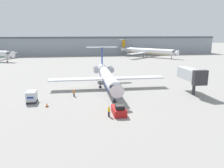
{
  "coord_description": "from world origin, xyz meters",
  "views": [
    {
      "loc": [
        -7.37,
        -35.85,
        13.95
      ],
      "look_at": [
        0.0,
        10.49,
        3.21
      ],
      "focal_mm": 35.0,
      "sensor_mm": 36.0,
      "label": 1
    }
  ],
  "objects_px": {
    "worker_near_tug": "(109,111)",
    "traffic_cone_left": "(47,105)",
    "worker_by_wing": "(74,93)",
    "airplane_parked_far_left": "(147,51)",
    "airplane_main": "(107,76)",
    "pushback_tug": "(119,110)",
    "luggage_cart": "(32,97)",
    "jet_bridge": "(192,75)"
  },
  "relations": [
    {
      "from": "worker_near_tug",
      "to": "traffic_cone_left",
      "type": "bearing_deg",
      "value": 148.03
    },
    {
      "from": "worker_by_wing",
      "to": "traffic_cone_left",
      "type": "xyz_separation_m",
      "value": [
        -5.17,
        -6.71,
        -0.51
      ]
    },
    {
      "from": "worker_near_tug",
      "to": "airplane_parked_far_left",
      "type": "bearing_deg",
      "value": 68.55
    },
    {
      "from": "airplane_main",
      "to": "worker_near_tug",
      "type": "height_order",
      "value": "airplane_main"
    },
    {
      "from": "airplane_main",
      "to": "traffic_cone_left",
      "type": "height_order",
      "value": "airplane_main"
    },
    {
      "from": "worker_near_tug",
      "to": "traffic_cone_left",
      "type": "xyz_separation_m",
      "value": [
        -11.28,
        7.04,
        -0.6
      ]
    },
    {
      "from": "traffic_cone_left",
      "to": "airplane_parked_far_left",
      "type": "xyz_separation_m",
      "value": [
        49.12,
        89.27,
        3.29
      ]
    },
    {
      "from": "worker_by_wing",
      "to": "airplane_parked_far_left",
      "type": "bearing_deg",
      "value": 61.97
    },
    {
      "from": "worker_by_wing",
      "to": "airplane_main",
      "type": "bearing_deg",
      "value": 37.95
    },
    {
      "from": "pushback_tug",
      "to": "traffic_cone_left",
      "type": "bearing_deg",
      "value": 154.76
    },
    {
      "from": "pushback_tug",
      "to": "luggage_cart",
      "type": "height_order",
      "value": "luggage_cart"
    },
    {
      "from": "airplane_parked_far_left",
      "to": "traffic_cone_left",
      "type": "bearing_deg",
      "value": -118.82
    },
    {
      "from": "airplane_main",
      "to": "traffic_cone_left",
      "type": "xyz_separation_m",
      "value": [
        -13.79,
        -13.43,
        -2.86
      ]
    },
    {
      "from": "worker_by_wing",
      "to": "jet_bridge",
      "type": "bearing_deg",
      "value": -2.99
    },
    {
      "from": "airplane_main",
      "to": "worker_by_wing",
      "type": "distance_m",
      "value": 11.18
    },
    {
      "from": "traffic_cone_left",
      "to": "luggage_cart",
      "type": "bearing_deg",
      "value": 134.94
    },
    {
      "from": "airplane_main",
      "to": "worker_by_wing",
      "type": "xyz_separation_m",
      "value": [
        -8.61,
        -6.72,
        -2.35
      ]
    },
    {
      "from": "worker_by_wing",
      "to": "traffic_cone_left",
      "type": "height_order",
      "value": "worker_by_wing"
    },
    {
      "from": "airplane_main",
      "to": "luggage_cart",
      "type": "distance_m",
      "value": 20.02
    },
    {
      "from": "luggage_cart",
      "to": "traffic_cone_left",
      "type": "distance_m",
      "value": 4.98
    },
    {
      "from": "worker_by_wing",
      "to": "airplane_parked_far_left",
      "type": "xyz_separation_m",
      "value": [
        43.95,
        82.56,
        2.79
      ]
    },
    {
      "from": "worker_by_wing",
      "to": "worker_near_tug",
      "type": "bearing_deg",
      "value": -66.05
    },
    {
      "from": "airplane_main",
      "to": "luggage_cart",
      "type": "height_order",
      "value": "airplane_main"
    },
    {
      "from": "airplane_main",
      "to": "jet_bridge",
      "type": "relative_size",
      "value": 3.26
    },
    {
      "from": "pushback_tug",
      "to": "airplane_parked_far_left",
      "type": "bearing_deg",
      "value": 69.38
    },
    {
      "from": "airplane_main",
      "to": "jet_bridge",
      "type": "bearing_deg",
      "value": -23.03
    },
    {
      "from": "traffic_cone_left",
      "to": "airplane_parked_far_left",
      "type": "relative_size",
      "value": 0.02
    },
    {
      "from": "airplane_main",
      "to": "pushback_tug",
      "type": "height_order",
      "value": "airplane_main"
    },
    {
      "from": "luggage_cart",
      "to": "airplane_parked_far_left",
      "type": "relative_size",
      "value": 0.09
    },
    {
      "from": "pushback_tug",
      "to": "jet_bridge",
      "type": "distance_m",
      "value": 23.2
    },
    {
      "from": "luggage_cart",
      "to": "airplane_parked_far_left",
      "type": "xyz_separation_m",
      "value": [
        52.59,
        85.79,
        2.49
      ]
    },
    {
      "from": "luggage_cart",
      "to": "airplane_parked_far_left",
      "type": "height_order",
      "value": "airplane_parked_far_left"
    },
    {
      "from": "worker_by_wing",
      "to": "airplane_parked_far_left",
      "type": "relative_size",
      "value": 0.05
    },
    {
      "from": "worker_near_tug",
      "to": "jet_bridge",
      "type": "bearing_deg",
      "value": 29.48
    },
    {
      "from": "airplane_parked_far_left",
      "to": "worker_near_tug",
      "type": "bearing_deg",
      "value": -111.45
    },
    {
      "from": "worker_near_tug",
      "to": "worker_by_wing",
      "type": "relative_size",
      "value": 1.09
    },
    {
      "from": "jet_bridge",
      "to": "pushback_tug",
      "type": "bearing_deg",
      "value": -149.95
    },
    {
      "from": "worker_near_tug",
      "to": "jet_bridge",
      "type": "height_order",
      "value": "jet_bridge"
    },
    {
      "from": "airplane_main",
      "to": "pushback_tug",
      "type": "relative_size",
      "value": 7.21
    },
    {
      "from": "luggage_cart",
      "to": "worker_near_tug",
      "type": "bearing_deg",
      "value": -35.49
    },
    {
      "from": "worker_near_tug",
      "to": "worker_by_wing",
      "type": "bearing_deg",
      "value": 113.95
    },
    {
      "from": "worker_near_tug",
      "to": "worker_by_wing",
      "type": "xyz_separation_m",
      "value": [
        -6.11,
        13.74,
        -0.09
      ]
    }
  ]
}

